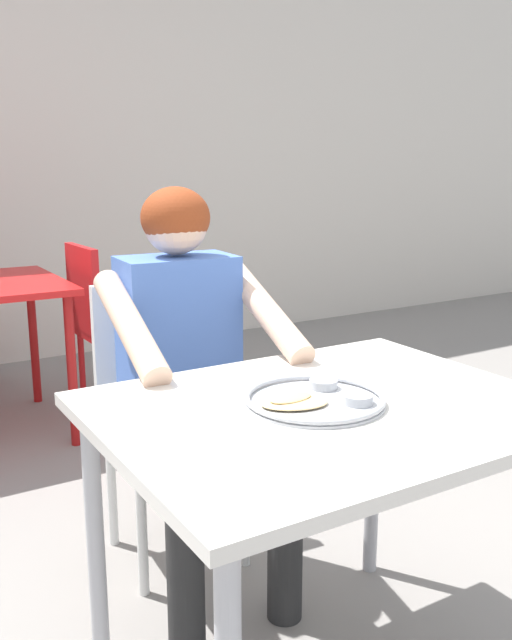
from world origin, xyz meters
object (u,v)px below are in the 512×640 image
thali_tray (315,399)px  diner_foreground (190,355)px  table_foreground (326,440)px  chair_red_right (104,318)px  chair_foreground (165,399)px

thali_tray → diner_foreground: bearing=93.2°
table_foreground → chair_red_right: chair_red_right is taller
chair_red_right → chair_foreground: bearing=-100.6°
chair_red_right → table_foreground: bearing=-95.5°
chair_foreground → diner_foreground: size_ratio=0.74×
thali_tray → chair_red_right: 2.13m
thali_tray → chair_foreground: chair_foreground is taller
thali_tray → chair_foreground: (-0.02, 0.80, -0.24)m
diner_foreground → chair_red_right: bearing=80.5°
chair_foreground → thali_tray: bearing=-88.5°
table_foreground → thali_tray: (-0.02, 0.02, 0.10)m
table_foreground → chair_red_right: (0.20, 2.12, -0.15)m
table_foreground → diner_foreground: size_ratio=0.83×
thali_tray → diner_foreground: size_ratio=0.26×
chair_red_right → thali_tray: bearing=-96.1°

